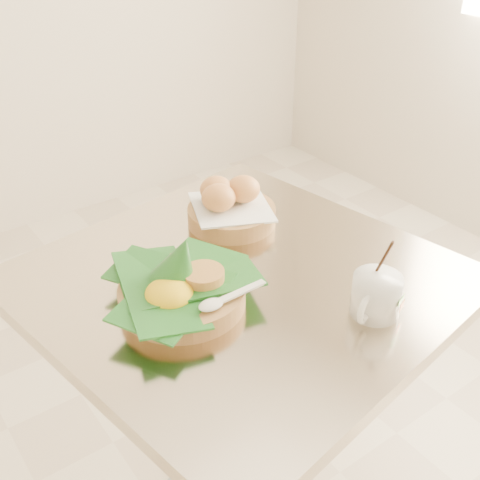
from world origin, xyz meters
TOP-DOWN VIEW (x-y plane):
  - cafe_table at (0.15, 0.04)m, footprint 0.80×0.80m
  - rice_basket at (0.02, 0.03)m, footprint 0.27×0.27m
  - bread_basket at (0.24, 0.21)m, footprint 0.20×0.20m
  - coffee_mug at (0.26, -0.18)m, footprint 0.11×0.09m

SIDE VIEW (x-z plane):
  - cafe_table at x=0.15m, z-range 0.15..0.90m
  - rice_basket at x=0.02m, z-range 0.72..0.85m
  - bread_basket at x=0.24m, z-range 0.74..0.84m
  - coffee_mug at x=0.26m, z-range 0.72..0.86m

